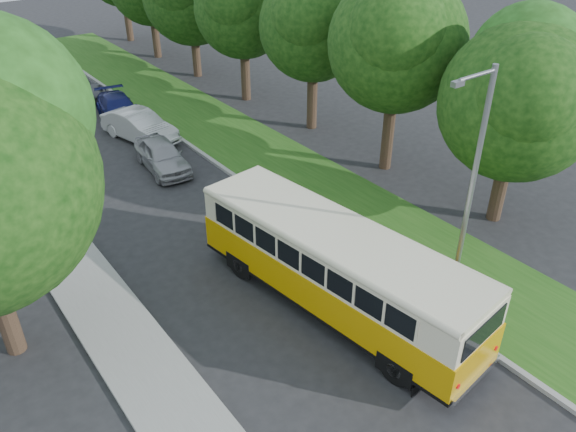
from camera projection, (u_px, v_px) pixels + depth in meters
ground at (298, 319)px, 17.85m from camera, size 120.00×120.00×0.00m
curb at (293, 216)px, 23.06m from camera, size 0.20×70.00×0.15m
grass_verge at (336, 199)px, 24.27m from camera, size 4.50×70.00×0.13m
sidewalk at (93, 295)px, 18.76m from camera, size 2.20×70.00×0.12m
treeline at (132, 15)px, 28.61m from camera, size 24.27×41.91×9.46m
lamppost_near at (469, 191)px, 16.02m from camera, size 1.71×0.16×8.00m
warning_sign at (31, 173)px, 22.80m from camera, size 0.56×0.10×2.50m
vintage_bus at (335, 270)px, 17.56m from camera, size 3.84×10.42×3.02m
car_silver at (162, 155)px, 26.52m from camera, size 2.11×4.36×1.43m
car_white at (140, 126)px, 29.44m from camera, size 2.74×4.92×1.53m
car_blue at (119, 109)px, 31.74m from camera, size 2.75×5.07×1.39m
car_grey at (74, 87)px, 35.13m from camera, size 3.16×5.18×1.34m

